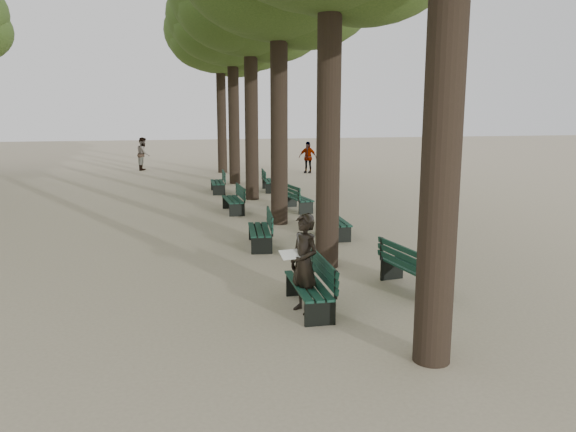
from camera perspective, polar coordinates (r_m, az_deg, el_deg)
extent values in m
plane|color=tan|center=(9.66, 0.62, -10.42)|extent=(120.00, 120.00, 0.00)
cylinder|color=#33261C|center=(7.68, 15.63, 12.33)|extent=(0.52, 0.52, 7.50)
cylinder|color=#33261C|center=(12.30, 4.17, 11.93)|extent=(0.52, 0.52, 7.50)
cylinder|color=#33261C|center=(17.14, -0.92, 11.60)|extent=(0.52, 0.52, 7.50)
cylinder|color=#33261C|center=(22.05, -3.75, 11.38)|extent=(0.52, 0.52, 7.50)
cylinder|color=#33261C|center=(26.99, -5.55, 11.23)|extent=(0.52, 0.52, 7.50)
ellipsoid|color=#2F4A19|center=(27.32, -5.71, 19.54)|extent=(6.00, 6.00, 4.50)
cylinder|color=#33261C|center=(31.95, -6.79, 11.12)|extent=(0.52, 0.52, 7.50)
ellipsoid|color=#2F4A19|center=(32.23, -6.95, 18.15)|extent=(6.00, 6.00, 4.50)
cube|color=black|center=(10.02, 2.04, -8.26)|extent=(0.58, 1.82, 0.45)
cube|color=black|center=(9.95, 2.05, -7.03)|extent=(0.60, 1.82, 0.04)
cube|color=black|center=(9.94, 3.64, -5.45)|extent=(0.10, 1.80, 0.40)
cube|color=black|center=(14.53, -2.95, -2.25)|extent=(0.74, 1.85, 0.45)
cube|color=black|center=(14.48, -2.95, -1.39)|extent=(0.76, 1.85, 0.04)
cube|color=black|center=(14.45, -1.86, -0.32)|extent=(0.26, 1.79, 0.40)
cube|color=black|center=(19.48, -5.64, 1.03)|extent=(0.56, 1.81, 0.45)
cube|color=black|center=(19.44, -5.66, 1.69)|extent=(0.58, 1.81, 0.04)
cube|color=black|center=(19.45, -4.85, 2.51)|extent=(0.08, 1.80, 0.40)
cube|color=black|center=(24.24, -7.18, 2.90)|extent=(0.61, 1.82, 0.45)
cube|color=black|center=(24.21, -7.19, 3.43)|extent=(0.63, 1.82, 0.04)
cube|color=black|center=(24.19, -6.54, 4.08)|extent=(0.13, 1.80, 0.40)
cube|color=black|center=(11.31, 12.64, -6.28)|extent=(0.75, 1.85, 0.45)
cube|color=black|center=(11.25, 12.69, -5.19)|extent=(0.77, 1.85, 0.04)
cube|color=black|center=(11.03, 11.53, -4.00)|extent=(0.27, 1.79, 0.40)
cube|color=black|center=(15.78, 4.81, -1.24)|extent=(0.64, 1.83, 0.45)
cube|color=black|center=(15.74, 4.82, -0.43)|extent=(0.66, 1.83, 0.04)
cube|color=black|center=(15.62, 3.84, 0.50)|extent=(0.16, 1.80, 0.40)
cube|color=black|center=(19.74, 1.05, 1.21)|extent=(0.72, 1.85, 0.45)
cube|color=black|center=(19.71, 1.06, 1.86)|extent=(0.74, 1.85, 0.04)
cube|color=black|center=(19.57, 0.29, 2.60)|extent=(0.25, 1.79, 0.40)
cube|color=black|center=(24.55, -1.82, 3.08)|extent=(0.69, 1.84, 0.45)
cube|color=black|center=(24.52, -1.82, 3.60)|extent=(0.71, 1.84, 0.04)
cube|color=black|center=(24.46, -2.48, 4.21)|extent=(0.22, 1.80, 0.40)
imported|color=black|center=(9.72, 1.65, -4.84)|extent=(0.60, 0.78, 1.75)
cube|color=white|center=(9.62, 0.21, -3.93)|extent=(0.37, 0.29, 0.12)
imported|color=#262628|center=(34.13, -14.47, 6.13)|extent=(0.50, 0.97, 1.92)
imported|color=#262628|center=(31.60, 2.01, 5.98)|extent=(1.05, 0.86, 1.76)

